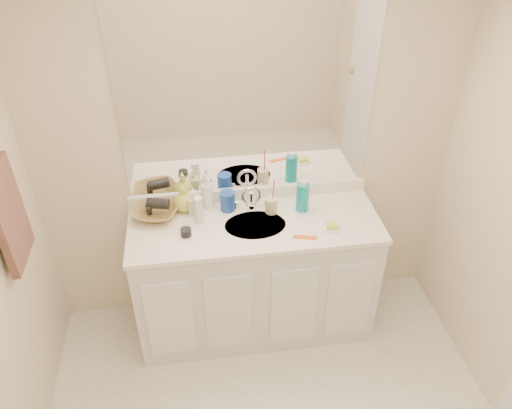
% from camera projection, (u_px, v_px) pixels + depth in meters
% --- Properties ---
extents(wall_back, '(2.60, 0.02, 2.40)m').
position_uv_depth(wall_back, '(248.00, 154.00, 3.04)').
color(wall_back, beige).
rests_on(wall_back, floor).
extents(vanity_cabinet, '(1.50, 0.55, 0.85)m').
position_uv_depth(vanity_cabinet, '(255.00, 278.00, 3.27)').
color(vanity_cabinet, silver).
rests_on(vanity_cabinet, floor).
extents(countertop, '(1.52, 0.57, 0.03)m').
position_uv_depth(countertop, '(255.00, 225.00, 3.01)').
color(countertop, white).
rests_on(countertop, vanity_cabinet).
extents(backsplash, '(1.52, 0.03, 0.08)m').
position_uv_depth(backsplash, '(249.00, 193.00, 3.19)').
color(backsplash, white).
rests_on(backsplash, countertop).
extents(sink_basin, '(0.37, 0.37, 0.02)m').
position_uv_depth(sink_basin, '(255.00, 226.00, 2.99)').
color(sink_basin, beige).
rests_on(sink_basin, countertop).
extents(faucet, '(0.02, 0.02, 0.11)m').
position_uv_depth(faucet, '(251.00, 200.00, 3.10)').
color(faucet, silver).
rests_on(faucet, countertop).
extents(mirror, '(1.48, 0.01, 1.20)m').
position_uv_depth(mirror, '(248.00, 99.00, 2.82)').
color(mirror, white).
rests_on(mirror, wall_back).
extents(blue_mug, '(0.12, 0.12, 0.13)m').
position_uv_depth(blue_mug, '(228.00, 201.00, 3.08)').
color(blue_mug, '#1840A5').
rests_on(blue_mug, countertop).
extents(tan_cup, '(0.08, 0.08, 0.10)m').
position_uv_depth(tan_cup, '(271.00, 205.00, 3.06)').
color(tan_cup, beige).
rests_on(tan_cup, countertop).
extents(toothbrush, '(0.02, 0.04, 0.18)m').
position_uv_depth(toothbrush, '(273.00, 192.00, 3.00)').
color(toothbrush, '#ED3E6A').
rests_on(toothbrush, tan_cup).
extents(mouthwash_bottle, '(0.09, 0.09, 0.19)m').
position_uv_depth(mouthwash_bottle, '(302.00, 197.00, 3.06)').
color(mouthwash_bottle, '#0C909A').
rests_on(mouthwash_bottle, countertop).
extents(soap_dish, '(0.12, 0.11, 0.01)m').
position_uv_depth(soap_dish, '(332.00, 228.00, 2.95)').
color(soap_dish, white).
rests_on(soap_dish, countertop).
extents(green_soap, '(0.07, 0.06, 0.02)m').
position_uv_depth(green_soap, '(332.00, 226.00, 2.94)').
color(green_soap, '#B9DE36').
rests_on(green_soap, soap_dish).
extents(orange_comb, '(0.14, 0.06, 0.01)m').
position_uv_depth(orange_comb, '(305.00, 237.00, 2.88)').
color(orange_comb, '#F45B19').
rests_on(orange_comb, countertop).
extents(dark_jar, '(0.07, 0.07, 0.05)m').
position_uv_depth(dark_jar, '(186.00, 232.00, 2.89)').
color(dark_jar, black).
rests_on(dark_jar, countertop).
extents(extra_white_bottle, '(0.07, 0.07, 0.17)m').
position_uv_depth(extra_white_bottle, '(199.00, 210.00, 2.96)').
color(extra_white_bottle, silver).
rests_on(extra_white_bottle, countertop).
extents(soap_bottle_white, '(0.10, 0.11, 0.22)m').
position_uv_depth(soap_bottle_white, '(208.00, 191.00, 3.09)').
color(soap_bottle_white, white).
rests_on(soap_bottle_white, countertop).
extents(soap_bottle_cream, '(0.08, 0.08, 0.17)m').
position_uv_depth(soap_bottle_cream, '(194.00, 202.00, 3.03)').
color(soap_bottle_cream, beige).
rests_on(soap_bottle_cream, countertop).
extents(soap_bottle_yellow, '(0.14, 0.14, 0.17)m').
position_uv_depth(soap_bottle_yellow, '(184.00, 198.00, 3.06)').
color(soap_bottle_yellow, '#CBCE50').
rests_on(soap_bottle_yellow, countertop).
extents(wicker_basket, '(0.33, 0.33, 0.07)m').
position_uv_depth(wicker_basket, '(156.00, 211.00, 3.04)').
color(wicker_basket, olive).
rests_on(wicker_basket, countertop).
extents(hair_dryer, '(0.14, 0.09, 0.07)m').
position_uv_depth(hair_dryer, '(158.00, 204.00, 3.01)').
color(hair_dryer, black).
rests_on(hair_dryer, wicker_basket).
extents(hand_towel, '(0.04, 0.32, 0.55)m').
position_uv_depth(hand_towel, '(9.00, 216.00, 2.44)').
color(hand_towel, '#4B2F28').
rests_on(hand_towel, towel_ring).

